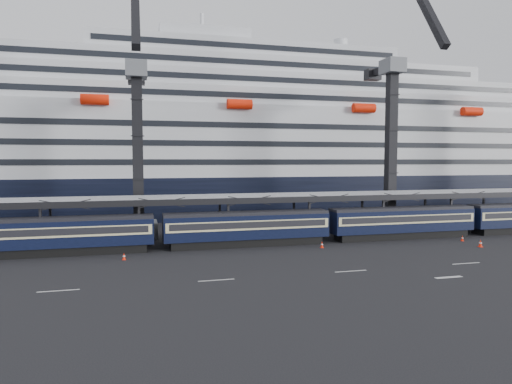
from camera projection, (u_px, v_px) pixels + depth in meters
ground at (351, 260)px, 44.63m from camera, size 260.00×260.00×0.00m
lane_markings at (458, 267)px, 41.64m from camera, size 111.00×4.27×0.02m
train at (275, 226)px, 52.96m from camera, size 133.05×3.00×4.05m
canopy at (301, 196)px, 57.78m from camera, size 130.00×6.25×5.53m
cruise_ship at (239, 147)px, 87.89m from camera, size 214.09×28.84×34.00m
crane_dark_near at (138, 143)px, 56.71m from camera, size 4.50×17.75×35.08m
crane_dark_mid at (393, 135)px, 64.45m from camera, size 4.50×18.24×39.64m
traffic_cone_c at (124, 256)px, 44.87m from camera, size 0.35×0.35×0.70m
traffic_cone_d at (322, 245)px, 51.03m from camera, size 0.37×0.37×0.73m
traffic_cone_e at (480, 243)px, 51.50m from camera, size 0.44×0.44×0.87m
traffic_cone_f at (462, 238)px, 55.35m from camera, size 0.35×0.35×0.69m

